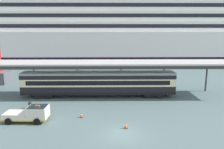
# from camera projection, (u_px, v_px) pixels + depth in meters

# --- Properties ---
(ground_plane) EXTENTS (400.00, 400.00, 0.00)m
(ground_plane) POSITION_uv_depth(u_px,v_px,m) (122.00, 134.00, 22.39)
(ground_plane) COLOR slate
(cruise_ship) EXTENTS (172.76, 29.83, 39.60)m
(cruise_ship) POSITION_uv_depth(u_px,v_px,m) (99.00, 22.00, 74.15)
(cruise_ship) COLOR black
(cruise_ship) RESTS_ON ground
(platform_canopy) EXTENTS (45.58, 5.66, 5.69)m
(platform_canopy) POSITION_uv_depth(u_px,v_px,m) (98.00, 63.00, 34.57)
(platform_canopy) COLOR silver
(platform_canopy) RESTS_ON ground
(train_carriage) EXTENTS (24.54, 2.81, 4.11)m
(train_carriage) POSITION_uv_depth(u_px,v_px,m) (99.00, 83.00, 34.78)
(train_carriage) COLOR black
(train_carriage) RESTS_ON ground
(service_truck) EXTENTS (5.27, 2.40, 2.02)m
(service_truck) POSITION_uv_depth(u_px,v_px,m) (30.00, 113.00, 25.41)
(service_truck) COLOR silver
(service_truck) RESTS_ON ground
(traffic_cone_near) EXTENTS (0.36, 0.36, 0.68)m
(traffic_cone_near) POSITION_uv_depth(u_px,v_px,m) (81.00, 115.00, 26.65)
(traffic_cone_near) COLOR black
(traffic_cone_near) RESTS_ON ground
(traffic_cone_mid) EXTENTS (0.36, 0.36, 0.68)m
(traffic_cone_mid) POSITION_uv_depth(u_px,v_px,m) (126.00, 126.00, 23.69)
(traffic_cone_mid) COLOR black
(traffic_cone_mid) RESTS_ON ground
(quay_bollard) EXTENTS (0.48, 0.48, 0.96)m
(quay_bollard) POSITION_uv_depth(u_px,v_px,m) (30.00, 105.00, 29.77)
(quay_bollard) COLOR black
(quay_bollard) RESTS_ON ground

